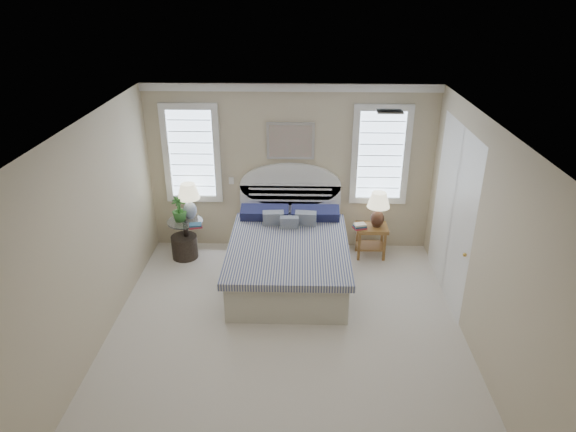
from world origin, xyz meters
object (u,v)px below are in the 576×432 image
(bed, at_px, (289,254))
(lamp_left, at_px, (189,197))
(side_table_left, at_px, (186,235))
(nightstand_right, at_px, (371,234))
(floor_pot, at_px, (185,247))
(lamp_right, at_px, (378,206))

(bed, relative_size, lamp_left, 3.89)
(side_table_left, distance_m, nightstand_right, 2.95)
(bed, height_order, nightstand_right, bed)
(side_table_left, bearing_deg, nightstand_right, 1.94)
(side_table_left, bearing_deg, bed, -19.74)
(floor_pot, xyz_separation_m, lamp_left, (0.10, 0.15, 0.80))
(bed, height_order, side_table_left, bed)
(bed, distance_m, nightstand_right, 1.47)
(floor_pot, bearing_deg, nightstand_right, 2.51)
(bed, distance_m, side_table_left, 1.75)
(bed, relative_size, lamp_right, 3.93)
(lamp_left, height_order, lamp_right, lamp_left)
(lamp_left, xyz_separation_m, lamp_right, (2.96, -0.02, -0.10))
(lamp_left, relative_size, lamp_right, 1.01)
(floor_pot, relative_size, lamp_right, 0.71)
(floor_pot, distance_m, lamp_left, 0.82)
(nightstand_right, relative_size, lamp_right, 0.92)
(lamp_left, bearing_deg, floor_pot, -122.82)
(nightstand_right, distance_m, lamp_left, 2.95)
(side_table_left, height_order, floor_pot, side_table_left)
(lamp_left, bearing_deg, nightstand_right, -0.47)
(bed, bearing_deg, side_table_left, 160.26)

